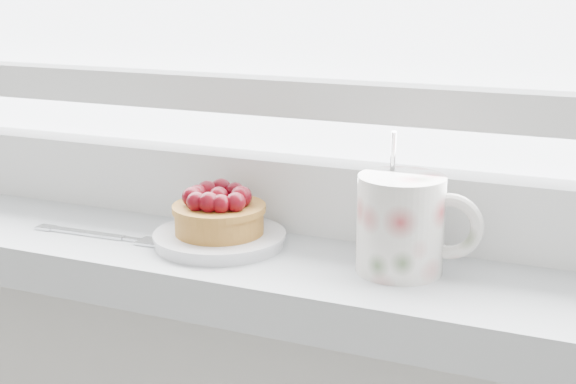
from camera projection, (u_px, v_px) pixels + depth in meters
The scene contains 4 objects.
saucer at pixel (220, 239), 0.75m from camera, with size 0.12×0.12×0.01m, color silver.
raspberry_tart at pixel (219, 211), 0.74m from camera, with size 0.09×0.09×0.05m.
floral_mug at pixel (404, 222), 0.67m from camera, with size 0.11×0.08×0.12m.
fork at pixel (111, 236), 0.77m from camera, with size 0.17×0.02×0.00m.
Camera 1 is at (0.26, 1.26, 1.18)m, focal length 50.00 mm.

